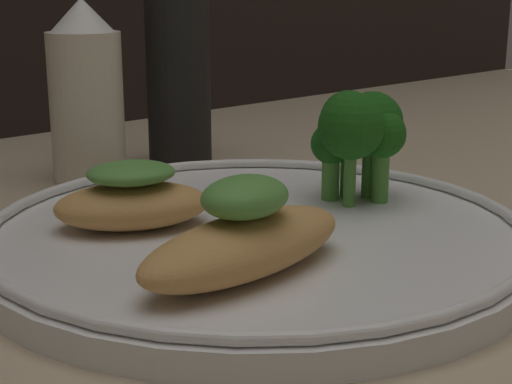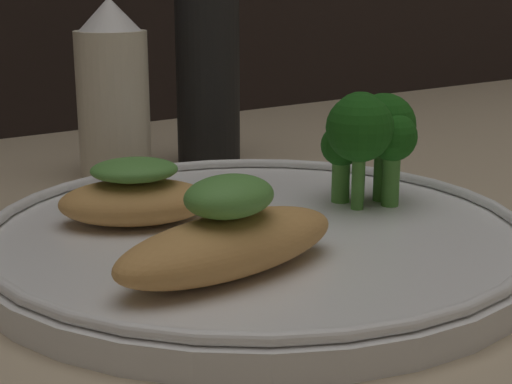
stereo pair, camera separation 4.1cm
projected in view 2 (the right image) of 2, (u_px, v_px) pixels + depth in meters
ground_plane at (256, 261)px, 42.37cm from camera, size 180.00×180.00×1.00cm
plate at (256, 235)px, 41.98cm from camera, size 29.22×29.22×2.00cm
grilled_meat_front at (230, 237)px, 34.97cm from camera, size 12.30×5.51×4.55cm
grilled_meat_middle at (135, 196)px, 42.40cm from camera, size 9.68×8.35×3.57cm
broccoli_bunch at (368, 131)px, 45.46cm from camera, size 6.25×5.31×6.68cm
sauce_bottle at (113, 93)px, 57.13cm from camera, size 5.27×5.27×13.04cm
pepper_grinder at (207, 49)px, 61.08cm from camera, size 5.00×5.00×19.64cm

